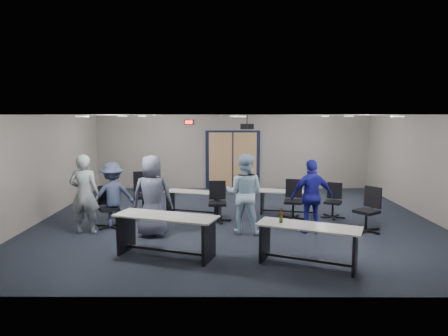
{
  "coord_description": "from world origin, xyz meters",
  "views": [
    {
      "loc": [
        -0.27,
        -10.14,
        2.68
      ],
      "look_at": [
        -0.31,
        -0.3,
        1.39
      ],
      "focal_mm": 32.0,
      "sensor_mm": 36.0,
      "label": 1
    }
  ],
  "objects_px": {
    "table_back_left": "(194,199)",
    "table_back_right": "(288,198)",
    "chair_back_c": "(293,200)",
    "chair_loose_left": "(109,207)",
    "chair_back_b": "(217,202)",
    "chair_back_d": "(333,201)",
    "person_lightblue": "(244,194)",
    "table_front_right": "(308,238)",
    "person_plaid": "(152,196)",
    "chair_back_a": "(143,194)",
    "person_back": "(113,195)",
    "person_gray": "(84,194)",
    "chair_loose_right": "(367,210)",
    "table_front_left": "(166,228)",
    "person_navy": "(312,197)"
  },
  "relations": [
    {
      "from": "table_back_left",
      "to": "table_back_right",
      "type": "xyz_separation_m",
      "value": [
        2.58,
        -0.02,
        0.01
      ]
    },
    {
      "from": "table_back_left",
      "to": "table_back_right",
      "type": "bearing_deg",
      "value": 17.02
    },
    {
      "from": "chair_back_c",
      "to": "chair_loose_left",
      "type": "bearing_deg",
      "value": -158.59
    },
    {
      "from": "table_back_left",
      "to": "chair_back_b",
      "type": "xyz_separation_m",
      "value": [
        0.66,
        -0.76,
        0.07
      ]
    },
    {
      "from": "chair_back_b",
      "to": "chair_back_d",
      "type": "distance_m",
      "value": 3.06
    },
    {
      "from": "chair_back_d",
      "to": "person_lightblue",
      "type": "height_order",
      "value": "person_lightblue"
    },
    {
      "from": "chair_loose_left",
      "to": "table_front_right",
      "type": "bearing_deg",
      "value": -57.84
    },
    {
      "from": "person_plaid",
      "to": "chair_back_b",
      "type": "bearing_deg",
      "value": -137.61
    },
    {
      "from": "person_plaid",
      "to": "chair_back_c",
      "type": "bearing_deg",
      "value": -155.53
    },
    {
      "from": "chair_back_a",
      "to": "person_back",
      "type": "distance_m",
      "value": 1.18
    },
    {
      "from": "table_back_right",
      "to": "person_plaid",
      "type": "xyz_separation_m",
      "value": [
        -3.35,
        -1.97,
        0.47
      ]
    },
    {
      "from": "table_back_right",
      "to": "chair_back_d",
      "type": "relative_size",
      "value": 1.83
    },
    {
      "from": "table_back_left",
      "to": "person_lightblue",
      "type": "xyz_separation_m",
      "value": [
        1.3,
        -1.72,
        0.48
      ]
    },
    {
      "from": "chair_back_b",
      "to": "chair_loose_left",
      "type": "relative_size",
      "value": 1.02
    },
    {
      "from": "chair_back_a",
      "to": "chair_back_c",
      "type": "xyz_separation_m",
      "value": [
        3.97,
        -0.37,
        -0.08
      ]
    },
    {
      "from": "chair_back_c",
      "to": "person_gray",
      "type": "distance_m",
      "value": 5.13
    },
    {
      "from": "chair_back_a",
      "to": "chair_back_d",
      "type": "height_order",
      "value": "chair_back_a"
    },
    {
      "from": "chair_loose_right",
      "to": "person_plaid",
      "type": "xyz_separation_m",
      "value": [
        -4.9,
        -0.35,
        0.4
      ]
    },
    {
      "from": "chair_back_d",
      "to": "person_lightblue",
      "type": "distance_m",
      "value": 2.77
    },
    {
      "from": "table_front_right",
      "to": "table_back_left",
      "type": "xyz_separation_m",
      "value": [
        -2.34,
        3.76,
        -0.07
      ]
    },
    {
      "from": "person_gray",
      "to": "chair_back_a",
      "type": "bearing_deg",
      "value": -122.58
    },
    {
      "from": "table_front_left",
      "to": "table_back_left",
      "type": "bearing_deg",
      "value": 103.67
    },
    {
      "from": "table_front_right",
      "to": "person_back",
      "type": "xyz_separation_m",
      "value": [
        -4.2,
        2.52,
        0.28
      ]
    },
    {
      "from": "chair_back_d",
      "to": "chair_back_a",
      "type": "bearing_deg",
      "value": -157.28
    },
    {
      "from": "chair_back_d",
      "to": "person_back",
      "type": "xyz_separation_m",
      "value": [
        -5.55,
        -0.84,
        0.33
      ]
    },
    {
      "from": "chair_back_a",
      "to": "chair_loose_left",
      "type": "height_order",
      "value": "chair_back_a"
    },
    {
      "from": "table_back_left",
      "to": "person_plaid",
      "type": "xyz_separation_m",
      "value": [
        -0.77,
        -1.99,
        0.48
      ]
    },
    {
      "from": "chair_back_d",
      "to": "person_back",
      "type": "distance_m",
      "value": 5.63
    },
    {
      "from": "table_back_right",
      "to": "chair_loose_right",
      "type": "distance_m",
      "value": 2.25
    },
    {
      "from": "person_gray",
      "to": "person_lightblue",
      "type": "bearing_deg",
      "value": -179.31
    },
    {
      "from": "person_plaid",
      "to": "chair_back_a",
      "type": "bearing_deg",
      "value": -70.52
    },
    {
      "from": "chair_back_a",
      "to": "chair_back_d",
      "type": "distance_m",
      "value": 5.05
    },
    {
      "from": "person_plaid",
      "to": "person_lightblue",
      "type": "bearing_deg",
      "value": -170.82
    },
    {
      "from": "table_back_right",
      "to": "person_navy",
      "type": "distance_m",
      "value": 1.78
    },
    {
      "from": "chair_loose_left",
      "to": "table_back_left",
      "type": "bearing_deg",
      "value": 5.61
    },
    {
      "from": "table_back_right",
      "to": "table_front_left",
      "type": "bearing_deg",
      "value": -118.78
    },
    {
      "from": "chair_loose_right",
      "to": "person_back",
      "type": "xyz_separation_m",
      "value": [
        -6.0,
        0.4,
        0.27
      ]
    },
    {
      "from": "chair_back_d",
      "to": "table_back_left",
      "type": "bearing_deg",
      "value": -161.09
    },
    {
      "from": "person_navy",
      "to": "chair_loose_left",
      "type": "bearing_deg",
      "value": -14.79
    },
    {
      "from": "chair_loose_left",
      "to": "chair_back_d",
      "type": "bearing_deg",
      "value": -18.95
    },
    {
      "from": "person_gray",
      "to": "person_plaid",
      "type": "bearing_deg",
      "value": 172.31
    },
    {
      "from": "chair_back_d",
      "to": "person_gray",
      "type": "height_order",
      "value": "person_gray"
    },
    {
      "from": "chair_loose_right",
      "to": "table_back_right",
      "type": "bearing_deg",
      "value": -171.67
    },
    {
      "from": "person_lightblue",
      "to": "chair_back_c",
      "type": "bearing_deg",
      "value": -122.76
    },
    {
      "from": "person_gray",
      "to": "chair_back_b",
      "type": "bearing_deg",
      "value": -161.62
    },
    {
      "from": "chair_back_a",
      "to": "person_back",
      "type": "bearing_deg",
      "value": -129.39
    },
    {
      "from": "chair_back_b",
      "to": "chair_loose_right",
      "type": "xyz_separation_m",
      "value": [
        3.48,
        -0.87,
        0.01
      ]
    },
    {
      "from": "table_front_right",
      "to": "person_lightblue",
      "type": "bearing_deg",
      "value": 139.92
    },
    {
      "from": "chair_back_c",
      "to": "person_plaid",
      "type": "bearing_deg",
      "value": -144.82
    },
    {
      "from": "chair_back_a",
      "to": "chair_loose_right",
      "type": "height_order",
      "value": "chair_back_a"
    }
  ]
}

